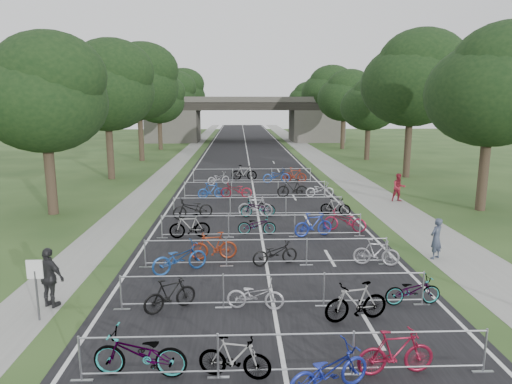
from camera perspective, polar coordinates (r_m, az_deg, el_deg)
ground at (r=11.26m, az=3.71°, el=-22.04°), size 200.00×200.00×0.00m
road at (r=59.70m, az=-1.15°, el=5.20°), size 11.00×140.00×0.01m
sidewalk_right at (r=60.37m, az=6.49°, el=5.19°), size 3.00×140.00×0.01m
sidewalk_left at (r=60.04m, az=-8.36°, el=5.11°), size 2.00×140.00×0.01m
lane_markings at (r=59.70m, az=-1.15°, el=5.19°), size 0.12×140.00×0.00m
overpass_bridge at (r=74.43m, az=-1.37°, el=9.09°), size 31.00×8.00×7.05m
park_sign at (r=14.50m, az=-25.85°, el=-9.74°), size 0.45×0.06×1.83m
tree_left_0 at (r=27.35m, az=-24.89°, el=10.80°), size 6.72×6.72×10.25m
tree_right_0 at (r=28.99m, az=27.62°, el=11.40°), size 7.17×7.17×10.93m
tree_left_1 at (r=38.73m, az=-18.10°, el=12.28°), size 7.56×7.56×11.53m
tree_right_1 at (r=39.93m, az=19.10°, el=13.02°), size 8.18×8.18×12.47m
tree_left_2 at (r=50.42m, az=-14.39°, el=13.00°), size 8.40×8.40×12.81m
tree_right_2 at (r=51.29m, az=14.09°, el=10.55°), size 6.16×6.16×9.39m
tree_left_3 at (r=62.17m, az=-11.97°, el=11.18°), size 6.72×6.72×10.25m
tree_right_3 at (r=62.91m, az=11.07°, el=11.61°), size 7.17×7.17×10.93m
tree_left_4 at (r=74.04m, az=-10.42°, el=11.82°), size 7.56×7.56×11.53m
tree_right_4 at (r=74.67m, az=8.97°, el=12.32°), size 8.18×8.18×12.47m
tree_left_5 at (r=85.95m, az=-9.29°, el=12.28°), size 8.40×8.40×12.81m
tree_right_5 at (r=86.47m, az=7.40°, el=10.88°), size 6.16×6.16×9.39m
tree_left_6 at (r=97.85m, az=-8.39°, el=11.19°), size 6.72×6.72×10.25m
tree_right_6 at (r=98.33m, az=6.25°, el=11.49°), size 7.17×7.17×10.93m
barrier_row_0 at (r=10.97m, az=3.75°, el=-19.65°), size 9.70×0.08×1.10m
barrier_row_1 at (r=14.17m, az=2.24°, el=-12.21°), size 9.70×0.08×1.10m
barrier_row_2 at (r=17.53m, az=1.34°, el=-7.55°), size 9.70×0.08×1.10m
barrier_row_3 at (r=21.16m, az=0.72°, el=-4.26°), size 9.70×0.08×1.10m
barrier_row_4 at (r=25.03m, az=0.26°, el=-1.84°), size 9.70×0.08×1.10m
barrier_row_5 at (r=29.92m, az=-0.14°, el=0.31°), size 9.70×0.08×1.10m
barrier_row_6 at (r=35.83m, az=-0.48°, el=2.10°), size 9.70×0.08×1.10m
bike_0 at (r=11.25m, az=-14.34°, el=-19.03°), size 2.23×0.97×1.14m
bike_1 at (r=10.94m, az=-2.69°, el=-19.97°), size 1.75×0.83×1.01m
bike_2 at (r=10.58m, az=9.10°, el=-21.18°), size 2.11×1.44×1.05m
bike_3 at (r=11.48m, az=17.08°, el=-18.64°), size 1.86×0.67×1.10m
bike_4 at (r=14.22m, az=-10.71°, el=-12.50°), size 1.67×1.31×1.01m
bike_5 at (r=14.08m, az=-0.07°, el=-12.76°), size 1.80×0.83×0.91m
bike_6 at (r=13.65m, az=12.40°, el=-13.28°), size 1.98×0.93×1.15m
bike_7 at (r=15.16m, az=19.00°, el=-11.57°), size 1.81×0.75×0.93m
bike_8 at (r=17.12m, az=-9.54°, el=-8.12°), size 2.22×1.71×1.12m
bike_9 at (r=18.28m, az=-5.33°, el=-6.75°), size 1.92×0.74×1.12m
bike_10 at (r=17.68m, az=2.39°, el=-7.62°), size 1.93×1.15×0.96m
bike_11 at (r=18.17m, az=14.80°, el=-7.32°), size 1.81×0.85×1.05m
bike_12 at (r=21.25m, az=-8.29°, el=-4.27°), size 1.92×0.77×1.12m
bike_13 at (r=21.58m, az=0.11°, el=-4.15°), size 1.81×0.67×0.94m
bike_14 at (r=21.45m, az=7.19°, el=-4.08°), size 1.96×0.98×1.13m
bike_15 at (r=22.51m, az=11.07°, el=-3.56°), size 2.15×1.39×1.07m
bike_16 at (r=24.71m, az=-7.89°, el=-2.06°), size 2.30×1.43×1.14m
bike_17 at (r=24.94m, az=-0.08°, el=-1.82°), size 1.95×0.75×1.14m
bike_18 at (r=24.87m, az=0.24°, el=-2.01°), size 1.99×0.87×1.01m
bike_19 at (r=25.63m, az=9.91°, el=-1.81°), size 1.72×0.88×0.99m
bike_20 at (r=29.82m, az=-5.65°, el=0.18°), size 1.82×0.97×1.05m
bike_21 at (r=29.83m, az=-2.48°, el=0.24°), size 2.08×0.84×1.07m
bike_22 at (r=30.10m, az=4.59°, el=0.46°), size 2.05×0.65×1.22m
bike_23 at (r=30.45m, az=7.97°, el=0.28°), size 1.89×0.73×0.98m
bike_24 at (r=34.87m, az=-4.73°, el=1.71°), size 1.91×1.49×0.97m
bike_25 at (r=36.62m, az=-1.49°, el=2.41°), size 2.09×0.77×1.23m
bike_26 at (r=35.53m, az=2.56°, el=2.05°), size 2.26×1.15×1.13m
bike_27 at (r=35.93m, az=4.85°, el=2.13°), size 1.98×1.08×1.15m
pedestrian_a at (r=19.60m, az=21.59°, el=-5.45°), size 0.73×0.67×1.66m
pedestrian_b at (r=30.08m, az=17.41°, el=0.52°), size 0.89×0.71×1.78m
pedestrian_c at (r=15.39m, az=-24.40°, el=-9.75°), size 1.19×0.87×1.87m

